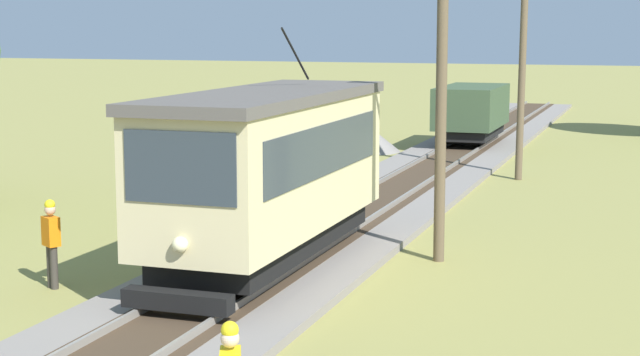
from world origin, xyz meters
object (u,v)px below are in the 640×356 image
(freight_car, at_px, (471,111))
(gravel_pile, at_px, (366,138))
(utility_pole_mid, at_px, (522,60))
(second_worker, at_px, (51,239))
(red_tram, at_px, (269,170))
(utility_pole_near_tram, at_px, (441,105))

(freight_car, height_order, gravel_pile, freight_car)
(utility_pole_mid, xyz_separation_m, second_worker, (-6.72, -17.38, -3.01))
(second_worker, bearing_deg, utility_pole_mid, -169.64)
(freight_car, height_order, second_worker, freight_car)
(red_tram, height_order, gravel_pile, red_tram)
(red_tram, bearing_deg, utility_pole_near_tram, 34.73)
(second_worker, bearing_deg, red_tram, 157.23)
(utility_pole_near_tram, relative_size, second_worker, 3.76)
(utility_pole_near_tram, height_order, gravel_pile, utility_pole_near_tram)
(utility_pole_near_tram, bearing_deg, second_worker, -144.73)
(utility_pole_near_tram, height_order, utility_pole_mid, utility_pole_mid)
(red_tram, xyz_separation_m, gravel_pile, (-3.91, 20.32, -1.62))
(utility_pole_mid, distance_m, gravel_pile, 9.59)
(red_tram, xyz_separation_m, freight_car, (-0.00, 22.79, -0.64))
(red_tram, xyz_separation_m, utility_pole_near_tram, (3.14, 2.18, 1.26))
(utility_pole_mid, bearing_deg, red_tram, -101.97)
(red_tram, distance_m, utility_pole_near_tram, 4.02)
(red_tram, relative_size, utility_pole_near_tram, 1.27)
(utility_pole_near_tram, height_order, second_worker, utility_pole_near_tram)
(utility_pole_near_tram, distance_m, second_worker, 8.59)
(freight_car, xyz_separation_m, second_worker, (-3.58, -25.37, -0.57))
(freight_car, distance_m, second_worker, 25.62)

